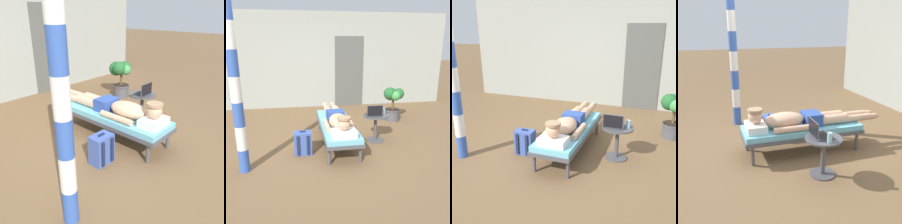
{
  "view_description": "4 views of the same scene",
  "coord_description": "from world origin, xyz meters",
  "views": [
    {
      "loc": [
        -2.37,
        -2.2,
        1.87
      ],
      "look_at": [
        0.14,
        0.05,
        0.45
      ],
      "focal_mm": 38.88,
      "sensor_mm": 36.0,
      "label": 1
    },
    {
      "loc": [
        -0.48,
        -4.16,
        1.87
      ],
      "look_at": [
        0.29,
        0.34,
        0.54
      ],
      "focal_mm": 38.56,
      "sensor_mm": 36.0,
      "label": 2
    },
    {
      "loc": [
        1.55,
        -3.77,
        2.02
      ],
      "look_at": [
        0.08,
        0.13,
        0.64
      ],
      "focal_mm": 42.93,
      "sensor_mm": 36.0,
      "label": 3
    },
    {
      "loc": [
        3.83,
        -1.29,
        1.87
      ],
      "look_at": [
        0.22,
        -0.12,
        0.65
      ],
      "focal_mm": 42.99,
      "sensor_mm": 36.0,
      "label": 4
    }
  ],
  "objects": [
    {
      "name": "lounge_chair",
      "position": [
        0.22,
        0.07,
        0.35
      ],
      "size": [
        0.61,
        1.84,
        0.42
      ],
      "color": "#4C4C51",
      "rests_on": "ground"
    },
    {
      "name": "potted_plant",
      "position": [
        1.8,
        1.26,
        0.51
      ],
      "size": [
        0.52,
        0.55,
        0.83
      ],
      "color": "#4C4C51",
      "rests_on": "ground"
    },
    {
      "name": "person_reclining",
      "position": [
        0.22,
        0.02,
        0.52
      ],
      "size": [
        0.53,
        2.17,
        0.33
      ],
      "color": "white",
      "rests_on": "lounge_chair"
    },
    {
      "name": "backpack",
      "position": [
        -0.43,
        -0.28,
        0.2
      ],
      "size": [
        0.3,
        0.26,
        0.42
      ],
      "color": "#3F59A5",
      "rests_on": "ground"
    },
    {
      "name": "drink_glass",
      "position": [
        1.13,
        0.09,
        0.59
      ],
      "size": [
        0.06,
        0.06,
        0.13
      ],
      "primitive_type": "cylinder",
      "color": "#99D8E5",
      "rests_on": "side_table"
    },
    {
      "name": "side_table",
      "position": [
        0.98,
        0.08,
        0.36
      ],
      "size": [
        0.48,
        0.48,
        0.52
      ],
      "color": "#4C4C51",
      "rests_on": "ground"
    },
    {
      "name": "house_door_panel",
      "position": [
        1.05,
        2.89,
        1.02
      ],
      "size": [
        0.84,
        0.03,
        2.04
      ],
      "primitive_type": "cube",
      "color": "#545651",
      "rests_on": "ground"
    },
    {
      "name": "porch_post",
      "position": [
        -1.32,
        -0.73,
        1.25
      ],
      "size": [
        0.15,
        0.15,
        2.5
      ],
      "color": "#3359B2",
      "rests_on": "ground"
    },
    {
      "name": "ground_plane",
      "position": [
        0.0,
        0.0,
        0.0
      ],
      "size": [
        40.0,
        40.0,
        0.0
      ],
      "primitive_type": "plane",
      "color": "brown"
    },
    {
      "name": "laptop",
      "position": [
        0.92,
        0.03,
        0.58
      ],
      "size": [
        0.31,
        0.24,
        0.23
      ],
      "color": "#4C4C51",
      "rests_on": "side_table"
    },
    {
      "name": "house_wall_back",
      "position": [
        0.22,
        3.0,
        1.35
      ],
      "size": [
        7.6,
        0.2,
        2.7
      ],
      "primitive_type": "cube",
      "color": "#999E93",
      "rests_on": "ground"
    }
  ]
}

